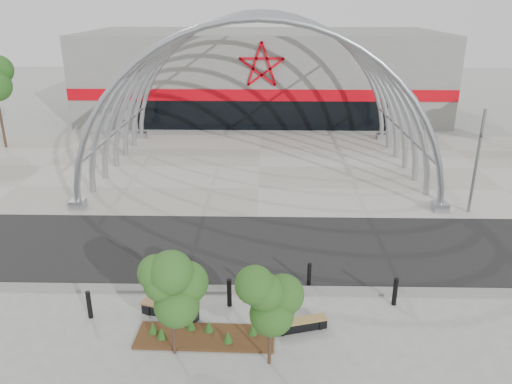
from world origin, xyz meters
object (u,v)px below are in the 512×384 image
Objects in this scene: signal_pole at (477,160)px; bench_1 at (300,325)px; street_tree_0 at (170,290)px; street_tree_1 at (270,299)px; bollard_2 at (257,286)px; bench_0 at (170,311)px.

bench_1 is (-9.82, -10.58, -2.78)m from signal_pole.
street_tree_1 is (3.11, -0.43, -0.00)m from street_tree_0.
street_tree_0 is at bearing 172.19° from street_tree_1.
street_tree_0 is 3.14m from street_tree_1.
signal_pole reaches higher than bollard_2.
signal_pole reaches higher than bench_0.
signal_pole is at bearing 40.34° from street_tree_0.
bench_0 is 1.14× the size of bench_1.
signal_pole is 16.48m from street_tree_1.
street_tree_1 is 3.27× the size of bollard_2.
bollard_2 reaches higher than bench_0.
bench_0 is (-14.53, -9.88, -2.75)m from signal_pole.
bench_1 is 2.60m from bollard_2.
street_tree_0 is at bearing -75.82° from bench_0.
street_tree_0 is at bearing -127.94° from bollard_2.
bench_1 is at bearing 58.11° from street_tree_1.
street_tree_1 is at bearing -34.10° from bench_0.
bollard_2 is (-11.39, -8.53, -2.47)m from signal_pole.
bench_0 is (-3.62, 2.45, -2.16)m from street_tree_1.
bench_0 is at bearing 104.18° from street_tree_0.
street_tree_1 reaches higher than bench_0.
street_tree_0 reaches higher than bench_1.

